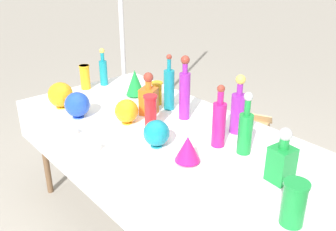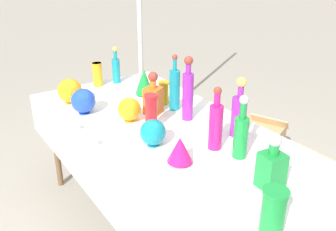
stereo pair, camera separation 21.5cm
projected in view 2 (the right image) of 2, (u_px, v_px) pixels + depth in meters
display_table at (164, 140)px, 2.20m from camera, size 2.09×1.01×0.76m
tall_bottle_0 at (175, 88)px, 2.43m from camera, size 0.07×0.07×0.37m
tall_bottle_1 at (216, 124)px, 1.95m from camera, size 0.07×0.07×0.35m
tall_bottle_2 at (116, 68)px, 2.93m from camera, size 0.06×0.06×0.29m
tall_bottle_3 at (241, 133)px, 1.87m from camera, size 0.07×0.07×0.34m
tall_bottle_4 at (239, 113)px, 2.09m from camera, size 0.09×0.09×0.35m
tall_bottle_5 at (188, 92)px, 2.27m from camera, size 0.07×0.07×0.40m
square_decanter_0 at (272, 166)px, 1.64m from camera, size 0.11×0.11×0.27m
square_decanter_1 at (153, 97)px, 2.38m from camera, size 0.14×0.14×0.28m
slender_vase_0 at (151, 111)px, 2.17m from camera, size 0.08×0.08×0.22m
slender_vase_1 at (97, 74)px, 2.87m from camera, size 0.08×0.08×0.18m
slender_vase_2 at (164, 92)px, 2.54m from camera, size 0.08×0.08×0.16m
slender_vase_3 at (274, 210)px, 1.38m from camera, size 0.10×0.10×0.19m
fluted_vase_0 at (180, 150)px, 1.84m from camera, size 0.13×0.13×0.14m
fluted_vase_1 at (144, 82)px, 2.69m from camera, size 0.13×0.13×0.19m
round_bowl_0 at (70, 91)px, 2.55m from camera, size 0.17×0.17×0.17m
round_bowl_1 at (83, 101)px, 2.39m from camera, size 0.16×0.16×0.17m
round_bowl_2 at (129, 109)px, 2.28m from camera, size 0.14×0.14×0.15m
round_bowl_3 at (153, 132)px, 2.00m from camera, size 0.14×0.14×0.15m
price_tag_left at (94, 142)px, 2.02m from camera, size 0.06×0.02×0.05m
price_tag_center at (92, 141)px, 2.05m from camera, size 0.06×0.02×0.03m
price_tag_right at (77, 126)px, 2.20m from camera, size 0.06×0.02×0.04m
cardboard_box_behind_left at (258, 143)px, 3.35m from camera, size 0.50×0.52×0.37m
cardboard_box_behind_right at (309, 189)px, 2.66m from camera, size 0.47×0.35×0.43m
canopy_pole at (140, 22)px, 3.40m from camera, size 0.18×0.18×2.77m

